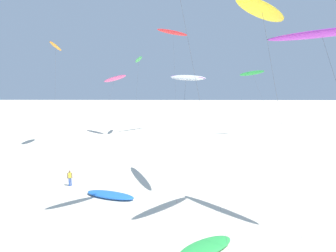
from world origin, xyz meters
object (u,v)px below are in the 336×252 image
Objects in this scene: flying_kite_3 at (322,34)px; flying_kite_4 at (139,60)px; flying_kite_7 at (262,10)px; grounded_kite_0 at (206,247)px; flying_kite_2 at (173,32)px; flying_kite_8 at (186,77)px; flying_kite_0 at (115,79)px; flying_kite_6 at (252,73)px; person_near_left at (70,177)px; grounded_kite_1 at (110,195)px; flying_kite_1 at (56,46)px.

flying_kite_4 is (-16.19, 38.44, 0.35)m from flying_kite_3.
flying_kite_7 is 15.74m from grounded_kite_0.
flying_kite_2 is 32.10m from flying_kite_8.
flying_kite_4 reaches higher than flying_kite_0.
flying_kite_8 is 2.55× the size of grounded_kite_0.
flying_kite_0 is 44.50m from flying_kite_3.
grounded_kite_0 is (-12.34, -40.93, -11.44)m from flying_kite_6.
flying_kite_7 is (5.81, -40.31, -3.94)m from flying_kite_2.
person_near_left is at bearing 155.88° from flying_kite_3.
flying_kite_8 is at bearing -114.65° from flying_kite_6.
grounded_kite_1 is at bearing -122.35° from flying_kite_6.
flying_kite_2 reaches higher than flying_kite_8.
flying_kite_2 reaches higher than grounded_kite_1.
flying_kite_3 reaches higher than grounded_kite_1.
flying_kite_8 reaches higher than grounded_kite_0.
person_near_left is at bearing -179.76° from flying_kite_8.
flying_kite_2 reaches higher than flying_kite_6.
flying_kite_4 reaches higher than grounded_kite_1.
grounded_kite_0 is (19.83, -30.83, -15.32)m from flying_kite_1.
flying_kite_6 reaches higher than person_near_left.
flying_kite_7 is 23.52m from person_near_left.
flying_kite_7 is at bearing 37.82° from grounded_kite_0.
flying_kite_0 is at bearing 170.77° from flying_kite_4.
flying_kite_1 is 3.18× the size of grounded_kite_1.
flying_kite_2 is at bearing 92.28° from flying_kite_8.
flying_kite_1 is at bearing 135.58° from flying_kite_8.
flying_kite_1 is 39.19m from flying_kite_3.
person_near_left is (-12.47, 12.17, 0.70)m from grounded_kite_0.
flying_kite_0 is at bearing 59.39° from flying_kite_1.
flying_kite_0 is 45.48m from grounded_kite_0.
flying_kite_3 is at bearing -96.84° from flying_kite_6.
flying_kite_1 is at bearing 122.75° from grounded_kite_0.
flying_kite_1 reaches higher than grounded_kite_0.
flying_kite_4 reaches higher than flying_kite_6.
flying_kite_2 is at bearing 92.75° from grounded_kite_0.
person_near_left is (-4.08, -29.37, -13.21)m from flying_kite_4.
flying_kite_3 is 1.26× the size of flying_kite_8.
flying_kite_1 is at bearing -120.61° from flying_kite_0.
grounded_kite_1 is at bearing -99.56° from flying_kite_2.
flying_kite_1 is at bearing -136.91° from flying_kite_4.
flying_kite_2 is at bearing 98.20° from flying_kite_7.
flying_kite_2 is 16.41m from flying_kite_6.
flying_kite_3 is 15.95m from grounded_kite_0.
flying_kite_6 reaches higher than flying_kite_8.
flying_kite_2 is 37.47m from person_near_left.
flying_kite_8 is 15.31m from person_near_left.
flying_kite_3 is at bearing -46.56° from flying_kite_8.
flying_kite_7 is 3.58× the size of grounded_kite_0.
flying_kite_3 reaches higher than flying_kite_8.
grounded_kite_1 is (-5.74, -34.09, -18.92)m from flying_kite_2.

